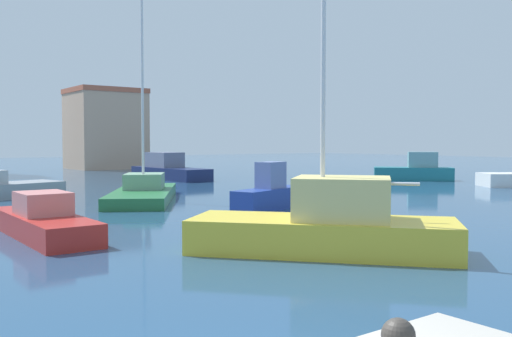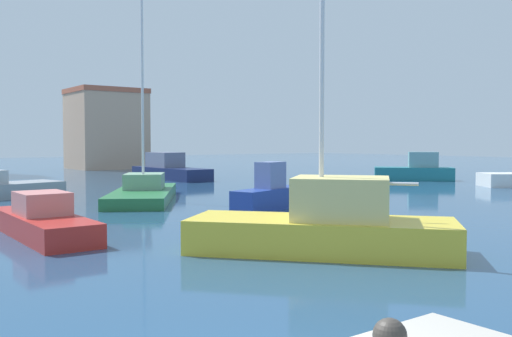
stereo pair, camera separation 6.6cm
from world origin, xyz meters
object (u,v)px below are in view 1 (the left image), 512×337
Objects in this scene: sailboat_yellow_near_pier at (327,225)px; motorboat_navy_far_right at (169,170)px; motorboat_teal_mid_harbor at (415,171)px; motorboat_blue_distant_east at (270,194)px; motorboat_red_distant_north at (43,221)px; sailboat_green_behind_lamppost at (144,191)px.

motorboat_navy_far_right is (10.00, 27.29, 0.01)m from sailboat_yellow_near_pier.
motorboat_teal_mid_harbor reaches higher than motorboat_navy_far_right.
sailboat_yellow_near_pier is 9.17m from motorboat_blue_distant_east.
sailboat_green_behind_lamppost reaches higher than motorboat_red_distant_north.
motorboat_blue_distant_east is at bearing 60.79° from sailboat_yellow_near_pier.
motorboat_blue_distant_east is (-19.01, -7.41, -0.05)m from motorboat_teal_mid_harbor.
motorboat_teal_mid_harbor is (23.49, 15.41, -0.01)m from sailboat_yellow_near_pier.
motorboat_red_distant_north is at bearing -131.56° from sailboat_green_behind_lamppost.
sailboat_green_behind_lamppost is at bearing -122.19° from motorboat_navy_far_right.
motorboat_navy_far_right is (14.94, 20.60, 0.25)m from motorboat_red_distant_north.
motorboat_navy_far_right reaches higher than motorboat_red_distant_north.
motorboat_navy_far_right is at bearing 69.88° from sailboat_yellow_near_pier.
motorboat_teal_mid_harbor is at bearing 17.06° from motorboat_red_distant_north.
sailboat_green_behind_lamppost reaches higher than motorboat_blue_distant_east.
motorboat_red_distant_north is 0.47× the size of sailboat_green_behind_lamppost.
motorboat_navy_far_right is (5.52, 19.29, 0.07)m from motorboat_blue_distant_east.
sailboat_yellow_near_pier reaches higher than motorboat_navy_far_right.
sailboat_green_behind_lamppost is at bearing 112.40° from motorboat_blue_distant_east.
motorboat_red_distant_north is 0.72× the size of motorboat_navy_far_right.
sailboat_green_behind_lamppost is 6.88m from motorboat_blue_distant_east.
sailboat_green_behind_lamppost is (-21.63, -1.06, -0.23)m from motorboat_teal_mid_harbor.
sailboat_yellow_near_pier is at bearing -119.21° from motorboat_blue_distant_east.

